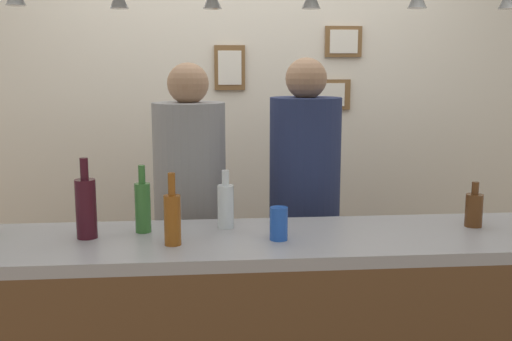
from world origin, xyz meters
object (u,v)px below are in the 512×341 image
bottle_beer_brown_stubby (474,209)px  bottle_beer_amber_tall (172,217)px  person_right_navy_shirt (304,196)px  drink_can (279,224)px  picture_frame_upper_small (343,42)px  picture_frame_crest (230,68)px  bottle_beer_green_import (143,206)px  bottle_soda_clear (226,205)px  bottle_wine_dark_red (86,207)px  picture_frame_lower_pair (325,95)px  person_left_grey_shirt (190,201)px

bottle_beer_brown_stubby → bottle_beer_amber_tall: bearing=-173.0°
person_right_navy_shirt → drink_can: person_right_navy_shirt is taller
bottle_beer_amber_tall → picture_frame_upper_small: (0.95, 1.49, 0.68)m
person_right_navy_shirt → picture_frame_crest: (-0.32, 0.77, 0.61)m
person_right_navy_shirt → bottle_beer_green_import: person_right_navy_shirt is taller
bottle_soda_clear → bottle_wine_dark_red: bearing=-169.2°
person_right_navy_shirt → bottle_beer_amber_tall: person_right_navy_shirt is taller
picture_frame_lower_pair → person_right_navy_shirt: bearing=-108.3°
bottle_soda_clear → picture_frame_lower_pair: size_ratio=0.77×
bottle_wine_dark_red → picture_frame_lower_pair: (1.17, 1.37, 0.35)m
person_right_navy_shirt → bottle_beer_brown_stubby: person_right_navy_shirt is taller
person_left_grey_shirt → bottle_soda_clear: bearing=-73.5°
person_left_grey_shirt → picture_frame_upper_small: size_ratio=7.43×
bottle_beer_amber_tall → picture_frame_lower_pair: (0.85, 1.49, 0.37)m
person_right_navy_shirt → picture_frame_upper_small: 1.14m
bottle_beer_green_import → person_left_grey_shirt: bearing=72.6°
bottle_beer_amber_tall → bottle_beer_brown_stubby: 1.19m
picture_frame_crest → bottle_soda_clear: bearing=-93.6°
picture_frame_crest → person_left_grey_shirt: bearing=-106.6°
bottle_wine_dark_red → picture_frame_crest: bearing=66.4°
bottle_beer_green_import → bottle_beer_brown_stubby: bearing=-1.6°
bottle_beer_amber_tall → bottle_soda_clear: 0.29m
bottle_beer_brown_stubby → picture_frame_lower_pair: bearing=103.7°
bottle_beer_brown_stubby → picture_frame_crest: bearing=123.9°
bottle_beer_amber_tall → picture_frame_upper_small: 1.89m
person_right_navy_shirt → picture_frame_upper_small: (0.36, 0.77, 0.77)m
bottle_beer_green_import → bottle_wine_dark_red: 0.21m
drink_can → bottle_beer_amber_tall: bearing=-175.8°
person_left_grey_shirt → bottle_beer_brown_stubby: 1.27m
bottle_beer_brown_stubby → drink_can: size_ratio=1.48×
person_right_navy_shirt → bottle_beer_brown_stubby: bearing=-44.8°
bottle_beer_amber_tall → bottle_soda_clear: (0.20, 0.22, -0.01)m
bottle_beer_amber_tall → bottle_beer_green_import: bearing=123.6°
picture_frame_lower_pair → bottle_beer_amber_tall: bearing=-119.8°
person_left_grey_shirt → person_right_navy_shirt: person_right_navy_shirt is taller
person_right_navy_shirt → picture_frame_upper_small: bearing=65.1°
person_left_grey_shirt → bottle_beer_amber_tall: bearing=-93.8°
picture_frame_upper_small → picture_frame_lower_pair: picture_frame_upper_small is taller
bottle_beer_brown_stubby → person_left_grey_shirt: bearing=153.0°
drink_can → bottle_beer_green_import: bearing=163.1°
bottle_soda_clear → picture_frame_crest: 1.38m
bottle_soda_clear → bottle_beer_brown_stubby: bearing=-4.2°
drink_can → picture_frame_crest: 1.57m
bottle_beer_brown_stubby → picture_frame_upper_small: (-0.22, 1.34, 0.71)m
person_right_navy_shirt → picture_frame_lower_pair: (0.25, 0.77, 0.45)m
person_left_grey_shirt → picture_frame_upper_small: bearing=40.2°
bottle_soda_clear → drink_can: (0.19, -0.19, -0.03)m
person_left_grey_shirt → bottle_wine_dark_red: person_left_grey_shirt is taller
person_left_grey_shirt → bottle_soda_clear: 0.53m
bottle_beer_brown_stubby → bottle_soda_clear: bearing=175.8°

